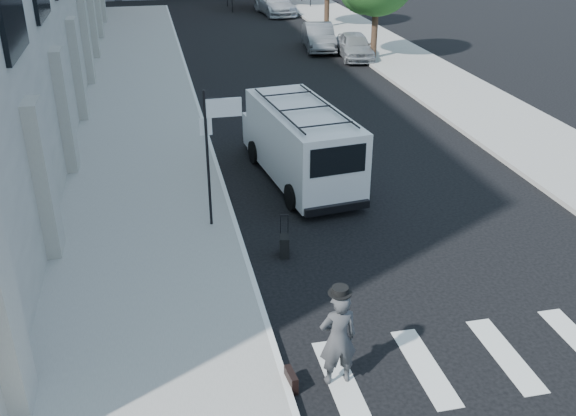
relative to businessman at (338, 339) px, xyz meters
name	(u,v)px	position (x,y,z in m)	size (l,w,h in m)	color
ground	(345,283)	(1.08, 3.00, -0.92)	(120.00, 120.00, 0.00)	black
sidewalk_left	(140,94)	(-3.17, 19.00, -0.84)	(4.50, 48.00, 0.15)	gray
sidewalk_right	(398,58)	(10.08, 23.00, -0.84)	(4.00, 56.00, 0.15)	gray
sign_pole	(216,130)	(-1.28, 6.20, 1.73)	(1.03, 0.07, 3.50)	black
businessman	(338,339)	(0.00, 0.00, 0.00)	(0.67, 0.44, 1.84)	#3C3C3F
briefcase	(291,380)	(-0.82, 0.00, -0.75)	(0.12, 0.44, 0.34)	black
suitcase	(284,246)	(0.02, 4.47, -0.65)	(0.29, 0.40, 1.01)	black
cargo_van	(300,142)	(1.45, 8.90, 0.23)	(2.59, 6.04, 2.22)	silver
parked_car_a	(355,46)	(7.88, 23.64, -0.25)	(1.57, 3.91, 1.33)	#979A9E
parked_car_b	(319,37)	(6.61, 26.12, -0.22)	(1.48, 4.24, 1.40)	#5A5D62
parked_car_c	(275,4)	(6.54, 38.05, -0.18)	(2.08, 5.12, 1.48)	#B5B7BD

